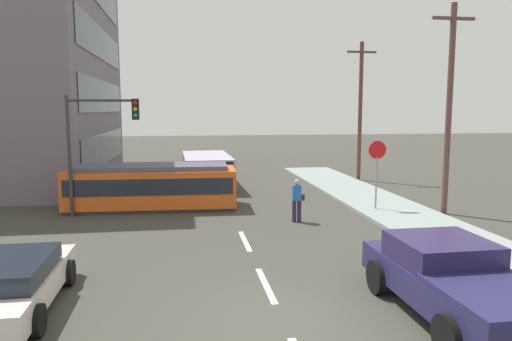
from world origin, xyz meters
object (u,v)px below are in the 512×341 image
Objects in this scene: parked_sedan_mid at (112,182)px; utility_pole_near at (449,107)px; city_bus at (207,169)px; pickup_truck_parked at (453,280)px; stop_sign at (377,160)px; streetcar_tram at (152,186)px; utility_pole_mid at (360,109)px; pedestrian_crossing at (297,198)px; parked_sedan_near at (10,283)px; traffic_light_mast at (98,132)px.

utility_pole_near is (14.36, -6.96, 3.81)m from parked_sedan_mid.
city_bus reaches higher than pickup_truck_parked.
parked_sedan_mid is at bearing 152.21° from stop_sign.
pickup_truck_parked is at bearing -60.68° from streetcar_tram.
utility_pole_mid reaches higher than streetcar_tram.
utility_pole_mid reaches higher than pickup_truck_parked.
pedestrian_crossing is 0.33× the size of pickup_truck_parked.
pickup_truck_parked is 18.60m from parked_sedan_mid.
streetcar_tram reaches higher than city_bus.
stop_sign is (2.54, 10.03, 1.40)m from pickup_truck_parked.
streetcar_tram is 1.62× the size of parked_sedan_near.
city_bus is 16.67m from parked_sedan_near.
traffic_light_mast is at bearing -148.62° from streetcar_tram.
utility_pole_mid is (9.33, 1.17, 3.30)m from city_bus.
city_bus reaches higher than pedestrian_crossing.
pickup_truck_parked is at bearing -76.52° from city_bus.
traffic_light_mast is (-7.66, 2.25, 2.48)m from pedestrian_crossing.
city_bus is at bearing 138.35° from utility_pole_near.
pickup_truck_parked is 10.44m from stop_sign.
streetcar_tram is at bearing -116.21° from city_bus.
stop_sign reaches higher than streetcar_tram.
pickup_truck_parked is 1.03× the size of traffic_light_mast.
streetcar_tram is at bearing -59.99° from parked_sedan_mid.
utility_pole_mid is at bearing 74.77° from pickup_truck_parked.
utility_pole_mid is (6.32, 10.02, 3.39)m from pedestrian_crossing.
parked_sedan_mid is at bearing 120.01° from streetcar_tram.
traffic_light_mast is 14.22m from utility_pole_near.
stop_sign is (3.74, 1.27, 1.25)m from pedestrian_crossing.
stop_sign is 0.59× the size of traffic_light_mast.
pedestrian_crossing is (3.02, -8.85, -0.10)m from city_bus.
stop_sign is at bearing -27.79° from parked_sedan_mid.
utility_pole_mid is (2.58, 8.75, 2.14)m from stop_sign.
traffic_light_mast reaches higher than pedestrian_crossing.
stop_sign reaches higher than city_bus.
parked_sedan_near is at bearing -102.62° from streetcar_tram.
parked_sedan_mid is (-4.94, -1.42, -0.42)m from city_bus.
parked_sedan_near is at bearing 169.46° from pickup_truck_parked.
parked_sedan_near is at bearing -152.49° from utility_pole_near.
utility_pole_near is (12.07, -3.00, 3.44)m from streetcar_tram.
pedestrian_crossing is 8.37m from traffic_light_mast.
streetcar_tram is 2.54× the size of stop_sign.
streetcar_tram is 4.59m from parked_sedan_mid.
utility_pole_near is at bearing 4.21° from pedestrian_crossing.
pedestrian_crossing is 0.37× the size of parked_sedan_near.
stop_sign is at bearing -13.18° from streetcar_tram.
parked_sedan_near is at bearing -92.19° from traffic_light_mast.
pedestrian_crossing is 0.36× the size of parked_sedan_mid.
stop_sign is 11.51m from traffic_light_mast.
utility_pole_near is (5.20, 9.23, 3.64)m from pickup_truck_parked.
utility_pole_near is at bearing -7.22° from traffic_light_mast.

